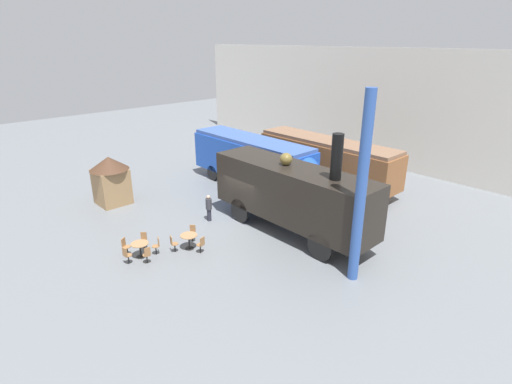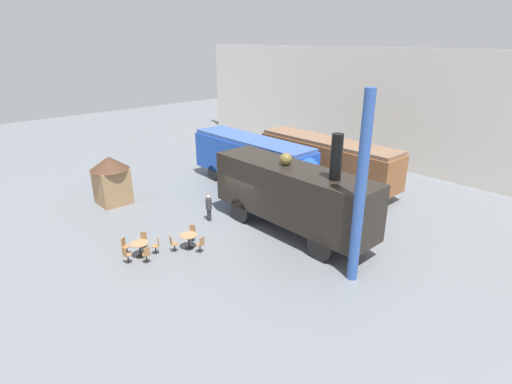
{
  "view_description": "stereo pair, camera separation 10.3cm",
  "coord_description": "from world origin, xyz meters",
  "views": [
    {
      "loc": [
        15.44,
        -13.16,
        9.67
      ],
      "look_at": [
        0.2,
        1.0,
        1.6
      ],
      "focal_mm": 28.0,
      "sensor_mm": 36.0,
      "label": 1
    },
    {
      "loc": [
        15.51,
        -13.08,
        9.67
      ],
      "look_at": [
        0.2,
        1.0,
        1.6
      ],
      "focal_mm": 28.0,
      "sensor_mm": 36.0,
      "label": 2
    }
  ],
  "objects": [
    {
      "name": "cafe_chair_7",
      "position": [
        0.05,
        -3.24,
        0.51
      ],
      "size": [
        0.4,
        0.4,
        0.87
      ],
      "rotation": [
        0.0,
        0.0,
        11.75
      ],
      "color": "black",
      "rests_on": "ground_plane"
    },
    {
      "name": "streamlined_locomotive",
      "position": [
        -2.95,
        4.29,
        2.04
      ],
      "size": [
        11.69,
        2.46,
        3.43
      ],
      "color": "blue",
      "rests_on": "ground_plane"
    },
    {
      "name": "ticket_kiosk",
      "position": [
        -7.49,
        -4.0,
        1.67
      ],
      "size": [
        2.34,
        2.34,
        3.0
      ],
      "color": "#99754C",
      "rests_on": "ground_plane"
    },
    {
      "name": "cafe_chair_6",
      "position": [
        1.35,
        -3.63,
        0.51
      ],
      "size": [
        0.38,
        0.36,
        0.87
      ],
      "rotation": [
        0.0,
        0.0,
        9.65
      ],
      "color": "black",
      "rests_on": "ground_plane"
    },
    {
      "name": "cafe_table_mid",
      "position": [
        0.59,
        -3.81,
        0.58
      ],
      "size": [
        0.83,
        0.83,
        0.74
      ],
      "color": "black",
      "rests_on": "ground_plane"
    },
    {
      "name": "cafe_chair_4",
      "position": [
        -0.97,
        -6.35,
        0.51
      ],
      "size": [
        0.4,
        0.39,
        0.87
      ],
      "rotation": [
        0.0,
        0.0,
        13.12
      ],
      "color": "black",
      "rests_on": "ground_plane"
    },
    {
      "name": "cafe_table_near",
      "position": [
        -0.31,
        -5.94,
        0.56
      ],
      "size": [
        0.82,
        0.82,
        0.73
      ],
      "color": "black",
      "rests_on": "ground_plane"
    },
    {
      "name": "cafe_chair_2",
      "position": [
        -0.01,
        -5.22,
        0.51
      ],
      "size": [
        0.38,
        0.39,
        0.87
      ],
      "rotation": [
        0.0,
        0.0,
        10.6
      ],
      "color": "black",
      "rests_on": "ground_plane"
    },
    {
      "name": "visitor_person",
      "position": [
        -1.35,
        -1.16,
        0.83
      ],
      "size": [
        0.34,
        0.34,
        1.54
      ],
      "color": "#262633",
      "rests_on": "ground_plane"
    },
    {
      "name": "cafe_chair_5",
      "position": [
        0.36,
        -4.57,
        0.51
      ],
      "size": [
        0.37,
        0.39,
        0.87
      ],
      "rotation": [
        0.0,
        0.0,
        7.56
      ],
      "color": "black",
      "rests_on": "ground_plane"
    },
    {
      "name": "steam_locomotive",
      "position": [
        2.79,
        1.12,
        2.28
      ],
      "size": [
        9.39,
        2.4,
        5.77
      ],
      "color": "black",
      "rests_on": "ground_plane"
    },
    {
      "name": "cafe_chair_3",
      "position": [
        -0.9,
        -5.44,
        0.51
      ],
      "size": [
        0.41,
        0.4,
        0.87
      ],
      "rotation": [
        0.0,
        0.0,
        11.86
      ],
      "color": "black",
      "rests_on": "ground_plane"
    },
    {
      "name": "cafe_chair_1",
      "position": [
        0.47,
        -6.01,
        0.51
      ],
      "size": [
        0.36,
        0.36,
        0.87
      ],
      "rotation": [
        0.0,
        0.0,
        9.35
      ],
      "color": "black",
      "rests_on": "ground_plane"
    },
    {
      "name": "ground_plane",
      "position": [
        0.0,
        0.0,
        0.0
      ],
      "size": [
        80.0,
        80.0,
        0.0
      ],
      "primitive_type": "plane",
      "color": "slate"
    },
    {
      "name": "backdrop_wall",
      "position": [
        0.0,
        15.46,
        4.5
      ],
      "size": [
        44.0,
        0.15,
        9.0
      ],
      "color": "silver",
      "rests_on": "ground_plane"
    },
    {
      "name": "passenger_coach_wooden",
      "position": [
        -0.62,
        8.39,
        1.93
      ],
      "size": [
        10.5,
        2.41,
        3.23
      ],
      "color": "brown",
      "rests_on": "ground_plane"
    },
    {
      "name": "support_pillar",
      "position": [
        7.49,
        -0.1,
        4.0
      ],
      "size": [
        0.44,
        0.44,
        8.0
      ],
      "color": "#2D519E",
      "rests_on": "ground_plane"
    },
    {
      "name": "cafe_chair_0",
      "position": [
        -0.12,
        -6.71,
        0.51
      ],
      "size": [
        0.36,
        0.38,
        0.87
      ],
      "rotation": [
        0.0,
        0.0,
        8.09
      ],
      "color": "black",
      "rests_on": "ground_plane"
    }
  ]
}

